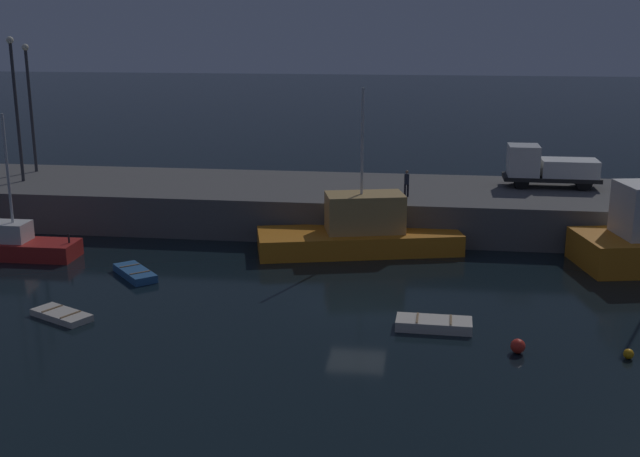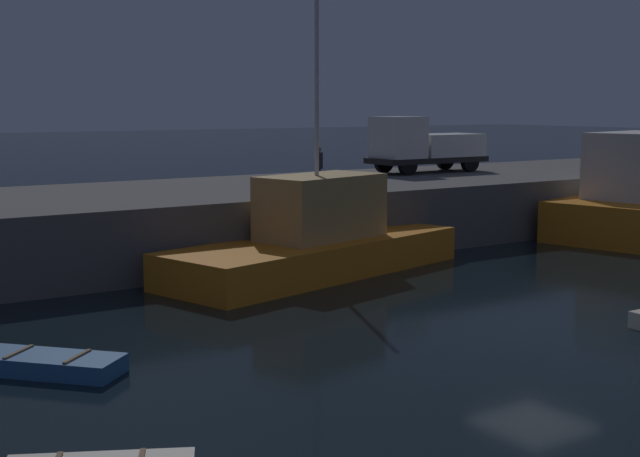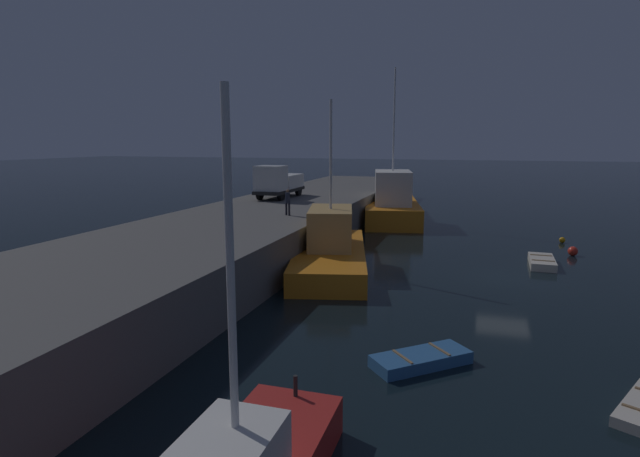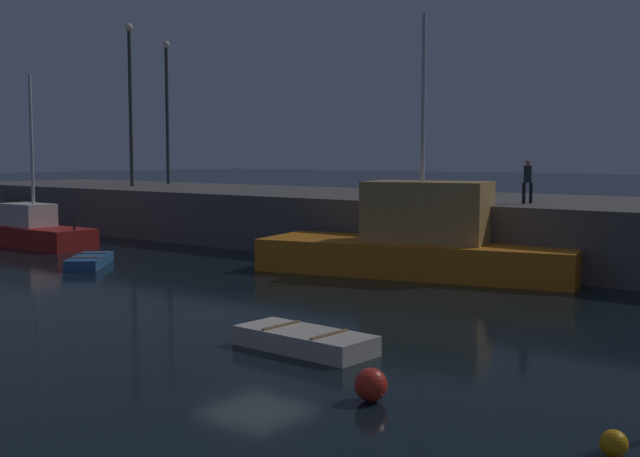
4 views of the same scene
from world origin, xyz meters
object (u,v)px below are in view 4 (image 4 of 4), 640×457
object	(u,v)px
rowboat_white_mid	(305,340)
mooring_buoy_near	(371,385)
lamp_post_west	(167,101)
dockworker	(528,179)
dinghy_red_small	(90,261)
fishing_trawler_red	(421,244)
lamp_post_east	(130,93)
mooring_buoy_mid	(614,444)
fishing_boat_white	(30,231)

from	to	relation	value
rowboat_white_mid	mooring_buoy_near	size ratio (longest dim) A/B	5.52
lamp_post_west	dockworker	world-z (taller)	lamp_post_west
dockworker	lamp_post_west	bearing A→B (deg)	169.17
dinghy_red_small	lamp_post_west	bearing A→B (deg)	130.58
fishing_trawler_red	dinghy_red_small	xyz separation A→B (m)	(-10.49, -5.95, -0.86)
mooring_buoy_near	lamp_post_east	bearing A→B (deg)	148.48
fishing_trawler_red	lamp_post_east	xyz separation A→B (m)	(-21.71, 4.80, 6.42)
rowboat_white_mid	mooring_buoy_mid	world-z (taller)	rowboat_white_mid
fishing_trawler_red	dockworker	world-z (taller)	fishing_trawler_red
lamp_post_east	mooring_buoy_near	bearing A→B (deg)	-31.52
mooring_buoy_near	fishing_boat_white	bearing A→B (deg)	159.96
fishing_boat_white	lamp_post_west	size ratio (longest dim) A/B	0.91
dinghy_red_small	mooring_buoy_near	size ratio (longest dim) A/B	5.42
rowboat_white_mid	mooring_buoy_mid	distance (m)	7.37
rowboat_white_mid	lamp_post_east	xyz separation A→B (m)	(-25.62, 15.62, 7.26)
lamp_post_east	dockworker	bearing A→B (deg)	-3.55
mooring_buoy_mid	lamp_post_east	xyz separation A→B (m)	(-32.72, 17.61, 7.27)
rowboat_white_mid	lamp_post_west	bearing A→B (deg)	144.44
lamp_post_west	lamp_post_east	bearing A→B (deg)	-76.52
fishing_trawler_red	dockworker	size ratio (longest dim) A/B	7.36
fishing_boat_white	lamp_post_east	xyz separation A→B (m)	(-3.46, 8.40, 6.79)
fishing_boat_white	dinghy_red_small	distance (m)	8.12
fishing_boat_white	mooring_buoy_mid	size ratio (longest dim) A/B	19.78
fishing_trawler_red	fishing_boat_white	world-z (taller)	fishing_trawler_red
mooring_buoy_mid	lamp_post_west	xyz separation A→B (m)	(-33.50, 20.86, 7.01)
rowboat_white_mid	lamp_post_west	world-z (taller)	lamp_post_west
fishing_trawler_red	rowboat_white_mid	bearing A→B (deg)	-70.13
dinghy_red_small	lamp_post_west	xyz separation A→B (m)	(-12.00, 14.01, 7.01)
mooring_buoy_near	lamp_post_west	bearing A→B (deg)	144.72
dinghy_red_small	lamp_post_east	world-z (taller)	lamp_post_east
lamp_post_west	lamp_post_east	size ratio (longest dim) A/B	0.94
mooring_buoy_near	lamp_post_east	xyz separation A→B (m)	(-28.73, 17.62, 7.19)
fishing_boat_white	lamp_post_west	bearing A→B (deg)	110.00
fishing_trawler_red	fishing_boat_white	size ratio (longest dim) A/B	1.50
mooring_buoy_mid	dockworker	bearing A→B (deg)	118.32
fishing_boat_white	mooring_buoy_near	bearing A→B (deg)	-20.04
lamp_post_east	rowboat_white_mid	bearing A→B (deg)	-31.36
lamp_post_west	fishing_boat_white	bearing A→B (deg)	-70.00
rowboat_white_mid	dockworker	bearing A→B (deg)	96.42
rowboat_white_mid	mooring_buoy_near	distance (m)	3.70
fishing_boat_white	mooring_buoy_near	xyz separation A→B (m)	(25.26, -9.21, -0.40)
rowboat_white_mid	dinghy_red_small	bearing A→B (deg)	161.34
lamp_post_west	mooring_buoy_mid	bearing A→B (deg)	-31.92
rowboat_white_mid	mooring_buoy_mid	xyz separation A→B (m)	(7.10, -1.99, -0.02)
lamp_post_west	dinghy_red_small	bearing A→B (deg)	-49.42
fishing_boat_white	dinghy_red_small	size ratio (longest dim) A/B	2.50
dinghy_red_small	mooring_buoy_mid	world-z (taller)	dinghy_red_small
mooring_buoy_mid	fishing_boat_white	bearing A→B (deg)	162.54
lamp_post_west	rowboat_white_mid	bearing A→B (deg)	-35.56
lamp_post_east	mooring_buoy_mid	bearing A→B (deg)	-28.29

